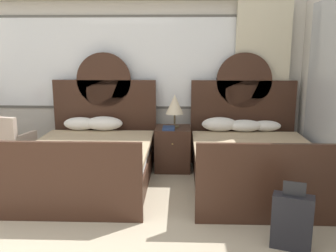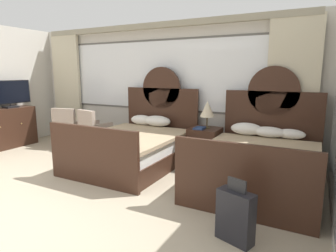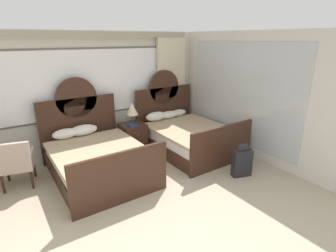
{
  "view_description": "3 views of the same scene",
  "coord_description": "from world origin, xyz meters",
  "px_view_note": "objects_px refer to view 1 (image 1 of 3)",
  "views": [
    {
      "loc": [
        1.38,
        -2.27,
        1.88
      ],
      "look_at": [
        1.23,
        1.89,
        0.98
      ],
      "focal_mm": 39.58,
      "sensor_mm": 36.0,
      "label": 1
    },
    {
      "loc": [
        3.05,
        -1.66,
        1.67
      ],
      "look_at": [
        1.2,
        1.88,
        0.92
      ],
      "focal_mm": 30.63,
      "sensor_mm": 36.0,
      "label": 2
    },
    {
      "loc": [
        -1.32,
        -2.0,
        2.55
      ],
      "look_at": [
        1.33,
        1.89,
        0.97
      ],
      "focal_mm": 28.16,
      "sensor_mm": 36.0,
      "label": 3
    }
  ],
  "objects_px": {
    "book_on_nightstand": "(169,128)",
    "armchair_by_window_left": "(8,141)",
    "bed_near_window": "(91,159)",
    "table_lamp_on_nightstand": "(175,105)",
    "nightstand_between_beds": "(173,148)",
    "suitcase_on_floor": "(292,222)",
    "bed_near_mirror": "(253,161)"
  },
  "relations": [
    {
      "from": "bed_near_mirror",
      "to": "book_on_nightstand",
      "type": "distance_m",
      "value": 1.33
    },
    {
      "from": "nightstand_between_beds",
      "to": "suitcase_on_floor",
      "type": "height_order",
      "value": "suitcase_on_floor"
    },
    {
      "from": "nightstand_between_beds",
      "to": "armchair_by_window_left",
      "type": "height_order",
      "value": "armchair_by_window_left"
    },
    {
      "from": "nightstand_between_beds",
      "to": "book_on_nightstand",
      "type": "distance_m",
      "value": 0.37
    },
    {
      "from": "bed_near_mirror",
      "to": "armchair_by_window_left",
      "type": "relative_size",
      "value": 2.45
    },
    {
      "from": "bed_near_window",
      "to": "book_on_nightstand",
      "type": "relative_size",
      "value": 8.44
    },
    {
      "from": "bed_near_window",
      "to": "table_lamp_on_nightstand",
      "type": "bearing_deg",
      "value": 31.18
    },
    {
      "from": "bed_near_window",
      "to": "table_lamp_on_nightstand",
      "type": "xyz_separation_m",
      "value": [
        1.13,
        0.69,
        0.66
      ]
    },
    {
      "from": "bed_near_mirror",
      "to": "table_lamp_on_nightstand",
      "type": "xyz_separation_m",
      "value": [
        -1.08,
        0.68,
        0.66
      ]
    },
    {
      "from": "bed_near_window",
      "to": "nightstand_between_beds",
      "type": "height_order",
      "value": "bed_near_window"
    },
    {
      "from": "book_on_nightstand",
      "to": "suitcase_on_floor",
      "type": "height_order",
      "value": "book_on_nightstand"
    },
    {
      "from": "book_on_nightstand",
      "to": "armchair_by_window_left",
      "type": "xyz_separation_m",
      "value": [
        -2.37,
        -0.19,
        -0.18
      ]
    },
    {
      "from": "nightstand_between_beds",
      "to": "table_lamp_on_nightstand",
      "type": "height_order",
      "value": "table_lamp_on_nightstand"
    },
    {
      "from": "table_lamp_on_nightstand",
      "to": "armchair_by_window_left",
      "type": "height_order",
      "value": "table_lamp_on_nightstand"
    },
    {
      "from": "bed_near_mirror",
      "to": "suitcase_on_floor",
      "type": "relative_size",
      "value": 3.32
    },
    {
      "from": "bed_near_window",
      "to": "armchair_by_window_left",
      "type": "relative_size",
      "value": 2.45
    },
    {
      "from": "bed_near_mirror",
      "to": "nightstand_between_beds",
      "type": "height_order",
      "value": "bed_near_mirror"
    },
    {
      "from": "nightstand_between_beds",
      "to": "table_lamp_on_nightstand",
      "type": "xyz_separation_m",
      "value": [
        0.03,
        0.02,
        0.68
      ]
    },
    {
      "from": "table_lamp_on_nightstand",
      "to": "armchair_by_window_left",
      "type": "xyz_separation_m",
      "value": [
        -2.46,
        -0.32,
        -0.51
      ]
    },
    {
      "from": "armchair_by_window_left",
      "to": "suitcase_on_floor",
      "type": "height_order",
      "value": "armchair_by_window_left"
    },
    {
      "from": "bed_near_mirror",
      "to": "book_on_nightstand",
      "type": "bearing_deg",
      "value": 154.57
    },
    {
      "from": "book_on_nightstand",
      "to": "suitcase_on_floor",
      "type": "xyz_separation_m",
      "value": [
        1.23,
        -2.17,
        -0.41
      ]
    },
    {
      "from": "nightstand_between_beds",
      "to": "suitcase_on_floor",
      "type": "bearing_deg",
      "value": -62.75
    },
    {
      "from": "bed_near_mirror",
      "to": "nightstand_between_beds",
      "type": "distance_m",
      "value": 1.28
    },
    {
      "from": "bed_near_window",
      "to": "suitcase_on_floor",
      "type": "distance_m",
      "value": 2.79
    },
    {
      "from": "bed_near_mirror",
      "to": "table_lamp_on_nightstand",
      "type": "distance_m",
      "value": 1.43
    },
    {
      "from": "armchair_by_window_left",
      "to": "book_on_nightstand",
      "type": "bearing_deg",
      "value": 4.65
    },
    {
      "from": "suitcase_on_floor",
      "to": "book_on_nightstand",
      "type": "bearing_deg",
      "value": 119.62
    },
    {
      "from": "book_on_nightstand",
      "to": "suitcase_on_floor",
      "type": "distance_m",
      "value": 2.52
    },
    {
      "from": "book_on_nightstand",
      "to": "bed_near_mirror",
      "type": "bearing_deg",
      "value": -25.43
    },
    {
      "from": "nightstand_between_beds",
      "to": "table_lamp_on_nightstand",
      "type": "distance_m",
      "value": 0.68
    },
    {
      "from": "bed_near_window",
      "to": "table_lamp_on_nightstand",
      "type": "height_order",
      "value": "bed_near_window"
    }
  ]
}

